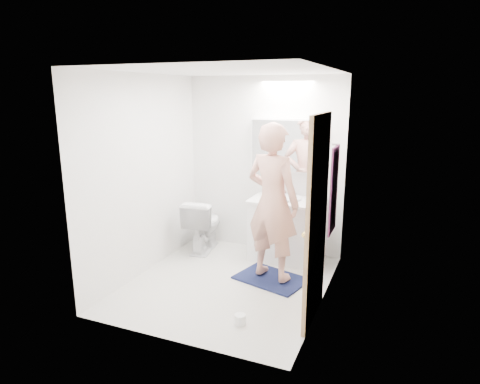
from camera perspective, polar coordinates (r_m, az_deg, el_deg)
The scene contains 23 objects.
floor at distance 4.98m, azimuth -1.66°, elevation -12.42°, with size 2.50×2.50×0.00m, color silver.
ceiling at distance 4.48m, azimuth -1.88°, elevation 16.37°, with size 2.50×2.50×0.00m, color white.
wall_back at distance 5.72m, azimuth 3.34°, elevation 3.69°, with size 2.50×2.50×0.00m, color white.
wall_front at distance 3.51m, azimuth -10.10°, elevation -2.88°, with size 2.50×2.50×0.00m, color white.
wall_left at distance 5.12m, azimuth -13.10°, elevation 2.17°, with size 2.50×2.50×0.00m, color white.
wall_right at distance 4.26m, azimuth 11.87°, elevation -0.03°, with size 2.50×2.50×0.00m, color white.
vanity_cabinet at distance 5.54m, azimuth 6.37°, elevation -5.37°, with size 0.90×0.55×0.78m, color white.
countertop at distance 5.42m, azimuth 6.48°, elevation -1.27°, with size 0.95×0.58×0.04m, color white.
sink_basin at distance 5.44m, azimuth 6.58°, elevation -0.84°, with size 0.36×0.36×0.03m, color silver.
faucet at distance 5.60m, azimuth 7.13°, elevation 0.26°, with size 0.02×0.02×0.16m, color silver.
medicine_cabinet at distance 5.52m, azimuth 6.09°, elevation 6.42°, with size 0.88×0.14×0.70m, color white.
mirror_panel at distance 5.44m, azimuth 5.87°, elevation 6.33°, with size 0.84×0.01×0.66m, color silver.
toilet at distance 5.85m, azimuth -5.07°, elevation -4.46°, with size 0.42×0.73×0.75m, color white.
bath_rug at distance 5.07m, azimuth 4.30°, elevation -11.80°, with size 0.80×0.55×0.02m, color #151A41.
person at distance 4.74m, azimuth 4.51°, elevation -1.41°, with size 0.66×0.44×1.82m, color tan.
door at distance 3.99m, azimuth 10.52°, elevation -3.90°, with size 0.04×0.80×2.00m, color tan.
door_knob at distance 3.73m, azimuth 8.91°, elevation -5.87°, with size 0.06×0.06×0.06m, color gold.
towel at distance 4.82m, azimuth 12.78°, elevation 0.26°, with size 0.02×0.42×1.00m, color #121D39.
towel_hook at distance 4.73m, azimuth 12.95°, elevation 6.42°, with size 0.02×0.02×0.07m, color silver.
soap_bottle_a at distance 5.62m, azimuth 3.79°, elevation 0.64°, with size 0.08×0.08×0.21m, color #D4CC89.
soap_bottle_b at distance 5.62m, azimuth 4.90°, elevation 0.39°, with size 0.07×0.08×0.17m, color #5DA3C9.
toothbrush_cup at distance 5.49m, azimuth 9.76°, elevation -0.47°, with size 0.10×0.10×0.09m, color #445ACE.
toilet_paper_roll at distance 4.17m, azimuth 0.01°, elevation -17.13°, with size 0.11×0.11×0.10m, color white.
Camera 1 is at (1.82, -4.08, 2.18)m, focal length 31.00 mm.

